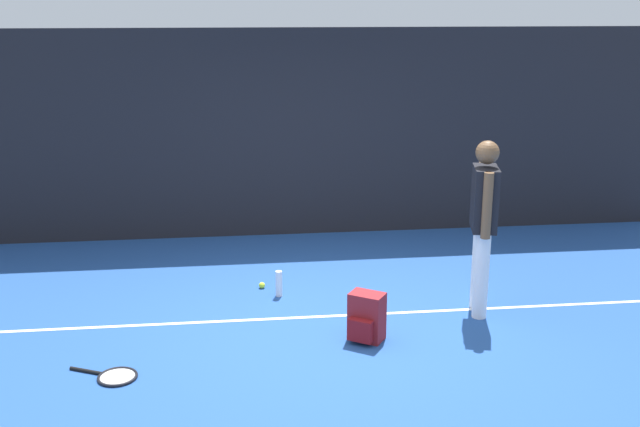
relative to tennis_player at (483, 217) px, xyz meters
name	(u,v)px	position (x,y,z in m)	size (l,w,h in m)	color
ground_plane	(325,328)	(-1.53, -0.21, -0.97)	(12.00, 12.00, 0.00)	#234C93
back_fence	(296,134)	(-1.53, 2.79, 0.35)	(10.00, 0.10, 2.63)	black
court_line	(322,316)	(-1.53, 0.06, -0.96)	(9.00, 0.05, 0.00)	white
tennis_player	(483,217)	(0.00, 0.00, 0.00)	(0.30, 0.52, 1.70)	white
tennis_racket	(114,376)	(-3.34, -0.93, -0.95)	(0.63, 0.43, 0.03)	black
backpack	(366,318)	(-1.20, -0.48, -0.76)	(0.37, 0.38, 0.44)	maroon
tennis_ball_near_player	(262,285)	(-2.07, 0.87, -0.93)	(0.07, 0.07, 0.07)	#CCE033
water_bottle	(279,284)	(-1.91, 0.64, -0.83)	(0.07, 0.07, 0.27)	white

